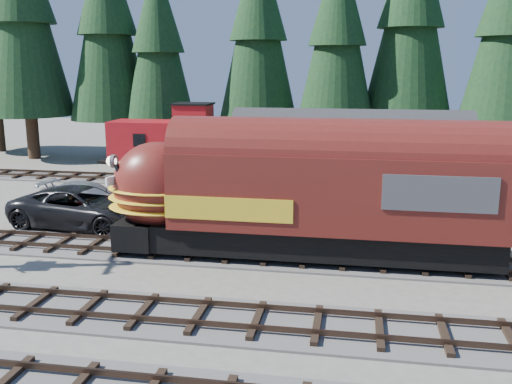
% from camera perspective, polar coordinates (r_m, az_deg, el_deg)
% --- Properties ---
extents(ground, '(120.00, 120.00, 0.00)m').
position_cam_1_polar(ground, '(19.14, 8.36, -10.92)').
color(ground, '#6B665B').
rests_on(ground, ground).
extents(track_spur, '(32.00, 3.20, 0.33)m').
position_cam_1_polar(track_spur, '(37.79, -6.08, 1.05)').
color(track_spur, '#4C4947').
rests_on(track_spur, ground).
extents(depot, '(12.80, 7.00, 5.30)m').
position_cam_1_polar(depot, '(28.45, 9.22, 3.08)').
color(depot, gold).
rests_on(depot, ground).
extents(conifer_backdrop, '(82.07, 22.06, 17.32)m').
position_cam_1_polar(conifer_backdrop, '(42.95, 13.34, 15.85)').
color(conifer_backdrop, black).
rests_on(conifer_backdrop, ground).
extents(locomotive, '(15.68, 3.12, 4.26)m').
position_cam_1_polar(locomotive, '(22.28, 3.74, -0.64)').
color(locomotive, black).
rests_on(locomotive, ground).
extents(caboose, '(9.17, 2.66, 4.77)m').
position_cam_1_polar(caboose, '(37.65, -7.48, 4.57)').
color(caboose, black).
rests_on(caboose, ground).
extents(pickup_truck_a, '(7.24, 3.96, 1.92)m').
position_cam_1_polar(pickup_truck_a, '(28.33, -16.89, -1.49)').
color(pickup_truck_a, black).
rests_on(pickup_truck_a, ground).
extents(pickup_truck_b, '(5.61, 2.97, 1.55)m').
position_cam_1_polar(pickup_truck_b, '(31.24, -16.46, -0.52)').
color(pickup_truck_b, '#A1A4A9').
rests_on(pickup_truck_b, ground).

